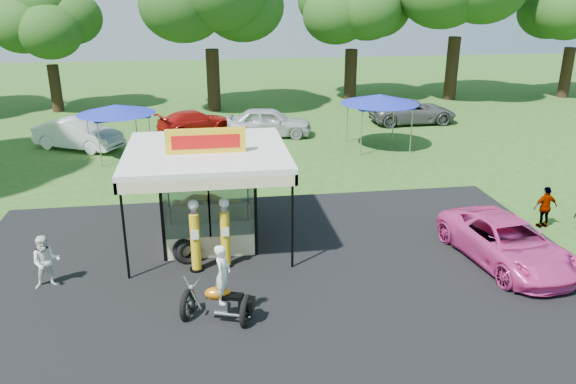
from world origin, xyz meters
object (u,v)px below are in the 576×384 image
(spectator_west, at_px, (46,262))
(bg_car_d, at_px, (413,111))
(bg_car_b, at_px, (195,121))
(tent_west, at_px, (116,110))
(pink_sedan, at_px, (507,242))
(kiosk_car, at_px, (209,205))
(motorcycle, at_px, (221,291))
(spectator_east_b, at_px, (545,207))
(tent_east, at_px, (380,99))
(gas_pump_left, at_px, (195,238))
(bg_car_c, at_px, (269,122))
(gas_pump_right, at_px, (225,235))
(gas_station_kiosk, at_px, (208,193))
(bg_car_a, at_px, (78,134))

(spectator_west, distance_m, bg_car_d, 26.86)
(bg_car_b, distance_m, tent_west, 6.55)
(pink_sedan, bearing_deg, kiosk_car, 143.13)
(motorcycle, xyz_separation_m, bg_car_d, (13.50, 22.03, -0.11))
(motorcycle, bearing_deg, spectator_east_b, 39.94)
(tent_east, bearing_deg, bg_car_b, 153.14)
(gas_pump_left, relative_size, bg_car_b, 0.52)
(bg_car_c, bearing_deg, bg_car_d, -69.13)
(spectator_east_b, distance_m, bg_car_d, 17.49)
(bg_car_c, xyz_separation_m, tent_east, (5.74, -3.49, 1.86))
(gas_pump_right, distance_m, tent_east, 16.19)
(spectator_west, bearing_deg, kiosk_car, 32.97)
(gas_station_kiosk, relative_size, spectator_east_b, 3.37)
(motorcycle, xyz_separation_m, bg_car_b, (-0.84, 21.60, -0.22))
(pink_sedan, relative_size, bg_car_b, 1.12)
(motorcycle, xyz_separation_m, bg_car_c, (3.62, 19.92, -0.03))
(bg_car_c, bearing_deg, tent_west, 120.08)
(tent_east, bearing_deg, bg_car_a, 172.39)
(spectator_west, distance_m, spectator_east_b, 17.38)
(gas_pump_right, xyz_separation_m, spectator_east_b, (11.93, 1.45, -0.33))
(gas_station_kiosk, relative_size, motorcycle, 2.32)
(pink_sedan, xyz_separation_m, bg_car_c, (-5.67, 17.83, 0.14))
(spectator_east_b, bearing_deg, pink_sedan, 38.25)
(tent_west, bearing_deg, bg_car_d, 16.38)
(gas_pump_left, distance_m, kiosk_car, 4.59)
(motorcycle, bearing_deg, gas_pump_left, 122.11)
(bg_car_c, height_order, bg_car_d, bg_car_c)
(bg_car_b, distance_m, bg_car_c, 4.77)
(gas_pump_left, distance_m, bg_car_d, 23.75)
(gas_pump_left, bearing_deg, tent_west, 106.51)
(tent_west, bearing_deg, bg_car_c, 21.26)
(motorcycle, height_order, spectator_east_b, motorcycle)
(bg_car_a, bearing_deg, bg_car_d, -51.93)
(motorcycle, height_order, pink_sedan, motorcycle)
(bg_car_a, distance_m, tent_west, 3.62)
(kiosk_car, xyz_separation_m, spectator_west, (-4.87, -4.87, 0.35))
(gas_pump_right, bearing_deg, motorcycle, -94.77)
(motorcycle, height_order, bg_car_c, motorcycle)
(bg_car_a, bearing_deg, gas_pump_left, -128.46)
(bg_car_d, bearing_deg, gas_station_kiosk, 139.16)
(bg_car_b, xyz_separation_m, tent_east, (10.20, -5.17, 2.05))
(gas_station_kiosk, distance_m, kiosk_car, 2.56)
(kiosk_car, height_order, bg_car_a, bg_car_a)
(gas_station_kiosk, xyz_separation_m, gas_pump_right, (0.46, -2.15, -0.65))
(bg_car_c, xyz_separation_m, tent_west, (-8.36, -3.25, 1.67))
(pink_sedan, bearing_deg, tent_east, 82.47)
(gas_station_kiosk, xyz_separation_m, pink_sedan, (9.49, -3.19, -1.05))
(gas_station_kiosk, xyz_separation_m, tent_west, (-4.54, 11.39, 0.76))
(gas_pump_left, distance_m, spectator_east_b, 12.98)
(bg_car_a, xyz_separation_m, bg_car_d, (20.74, 3.38, -0.04))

